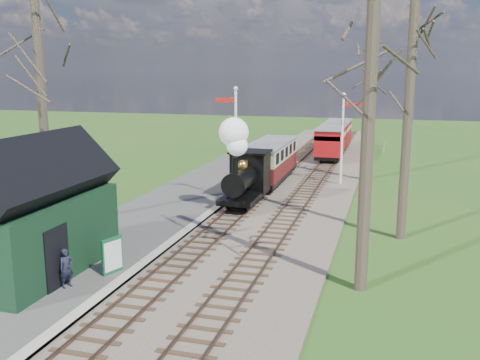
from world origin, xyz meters
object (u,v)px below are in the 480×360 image
object	(u,v)px
coach	(270,160)
person	(66,268)
station_shed	(34,214)
bench	(87,252)
locomotive	(244,168)
red_carriage_b	(338,134)
semaphore_far	(344,132)
semaphore_near	(235,136)
red_carriage_a	(331,142)
sign_board	(112,255)

from	to	relation	value
coach	person	distance (m)	18.24
station_shed	bench	xyz separation A→B (m)	(1.08, 1.39, -1.71)
locomotive	red_carriage_b	xyz separation A→B (m)	(2.61, 21.53, -0.64)
red_carriage_b	bench	xyz separation A→B (m)	(-5.82, -31.23, -0.93)
semaphore_far	semaphore_near	bearing A→B (deg)	-130.60
semaphore_near	red_carriage_a	bearing A→B (deg)	77.44
semaphore_near	red_carriage_b	size ratio (longest dim) A/B	1.23
station_shed	red_carriage_b	world-z (taller)	station_shed
semaphore_far	coach	distance (m)	4.80
semaphore_near	bench	distance (m)	11.31
red_carriage_a	station_shed	bearing A→B (deg)	-104.27
sign_board	locomotive	bearing A→B (deg)	80.58
station_shed	red_carriage_a	xyz separation A→B (m)	(6.90, 27.13, -0.78)
semaphore_far	red_carriage_b	bearing A→B (deg)	96.92
locomotive	red_carriage_b	bearing A→B (deg)	83.08
sign_board	station_shed	bearing A→B (deg)	-166.33
locomotive	sign_board	xyz separation A→B (m)	(-1.74, -10.48, -1.30)
coach	red_carriage_a	world-z (taller)	coach
red_carriage_a	coach	bearing A→B (deg)	-104.63
red_carriage_a	person	distance (m)	28.49
red_carriage_a	person	world-z (taller)	red_carriage_a
semaphore_far	sign_board	bearing A→B (deg)	-109.41
semaphore_near	bench	size ratio (longest dim) A/B	4.55
red_carriage_a	red_carriage_b	bearing A→B (deg)	90.00
semaphore_far	red_carriage_a	world-z (taller)	semaphore_far
coach	red_carriage_a	bearing A→B (deg)	75.37
semaphore_far	sign_board	world-z (taller)	semaphore_far
red_carriage_a	sign_board	distance (m)	26.87
locomotive	coach	distance (m)	6.09
locomotive	coach	size ratio (longest dim) A/B	0.63
coach	bench	size ratio (longest dim) A/B	5.41
semaphore_near	coach	size ratio (longest dim) A/B	0.84
semaphore_near	sign_board	xyz separation A→B (m)	(-0.98, -11.38, -2.79)
semaphore_near	locomotive	xyz separation A→B (m)	(0.76, -0.90, -1.49)
red_carriage_b	locomotive	bearing A→B (deg)	-96.92
red_carriage_b	sign_board	bearing A→B (deg)	-97.74
sign_board	bench	world-z (taller)	sign_board
locomotive	bench	xyz separation A→B (m)	(-3.21, -9.70, -1.57)
coach	bench	world-z (taller)	coach
coach	person	xyz separation A→B (m)	(-2.54, -18.05, -0.71)
station_shed	red_carriage_a	distance (m)	28.00
bench	station_shed	bearing A→B (deg)	-127.74
coach	sign_board	bearing A→B (deg)	-96.04
sign_board	semaphore_far	bearing A→B (deg)	70.59
person	locomotive	bearing A→B (deg)	12.78
locomotive	red_carriage_b	size ratio (longest dim) A/B	0.91
locomotive	sign_board	distance (m)	10.70
coach	sign_board	xyz separation A→B (m)	(-1.75, -16.55, -0.73)
locomotive	semaphore_far	bearing A→B (deg)	57.57
coach	bench	xyz separation A→B (m)	(-3.22, -15.77, -1.00)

